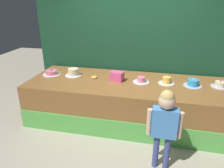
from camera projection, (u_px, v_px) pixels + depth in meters
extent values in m
plane|color=#ADA38E|center=(122.00, 139.00, 3.54)|extent=(12.00, 12.00, 0.00)
cube|color=brown|center=(128.00, 101.00, 3.98)|extent=(3.70, 1.30, 0.79)
cube|color=#59B24C|center=(122.00, 131.00, 3.46)|extent=(3.70, 0.02, 0.36)
cube|color=#19472D|center=(135.00, 32.00, 4.21)|extent=(4.20, 0.08, 3.17)
cylinder|color=#3F4C8C|center=(156.00, 151.00, 2.89)|extent=(0.08, 0.08, 0.52)
cylinder|color=#3F4C8C|center=(167.00, 152.00, 2.86)|extent=(0.08, 0.08, 0.52)
cube|color=#4C8CD8|center=(165.00, 123.00, 2.70)|extent=(0.33, 0.15, 0.41)
cylinder|color=beige|center=(149.00, 122.00, 2.74)|extent=(0.07, 0.07, 0.37)
cylinder|color=beige|center=(180.00, 125.00, 2.66)|extent=(0.07, 0.07, 0.37)
sphere|color=beige|center=(167.00, 101.00, 2.58)|extent=(0.21, 0.21, 0.21)
sphere|color=tan|center=(167.00, 97.00, 2.56)|extent=(0.18, 0.18, 0.18)
cube|color=#E44F89|center=(117.00, 76.00, 3.88)|extent=(0.27, 0.21, 0.17)
torus|color=#F2BF4C|center=(94.00, 77.00, 4.02)|extent=(0.12, 0.12, 0.04)
cylinder|color=white|center=(52.00, 74.00, 4.22)|extent=(0.35, 0.35, 0.01)
cylinder|color=pink|center=(51.00, 72.00, 4.20)|extent=(0.23, 0.23, 0.08)
sphere|color=red|center=(51.00, 70.00, 4.18)|extent=(0.03, 0.03, 0.03)
cylinder|color=white|center=(74.00, 75.00, 4.17)|extent=(0.33, 0.33, 0.01)
cylinder|color=beige|center=(73.00, 72.00, 4.14)|extent=(0.21, 0.21, 0.13)
cylinder|color=silver|center=(141.00, 82.00, 3.83)|extent=(0.30, 0.30, 0.01)
cylinder|color=pink|center=(141.00, 79.00, 3.81)|extent=(0.14, 0.14, 0.09)
cylinder|color=silver|center=(166.00, 83.00, 3.77)|extent=(0.29, 0.29, 0.01)
cylinder|color=#F2BF4C|center=(167.00, 80.00, 3.75)|extent=(0.15, 0.15, 0.11)
cone|color=#F2E566|center=(167.00, 76.00, 3.72)|extent=(0.02, 0.02, 0.04)
cylinder|color=silver|center=(193.00, 86.00, 3.67)|extent=(0.32, 0.32, 0.01)
cylinder|color=#3399D8|center=(193.00, 82.00, 3.64)|extent=(0.19, 0.19, 0.11)
cone|color=#F2E566|center=(194.00, 79.00, 3.62)|extent=(0.02, 0.02, 0.03)
cylinder|color=silver|center=(219.00, 87.00, 3.63)|extent=(0.29, 0.29, 0.01)
cylinder|color=beige|center=(220.00, 84.00, 3.61)|extent=(0.17, 0.17, 0.09)
sphere|color=red|center=(221.00, 81.00, 3.59)|extent=(0.02, 0.02, 0.02)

